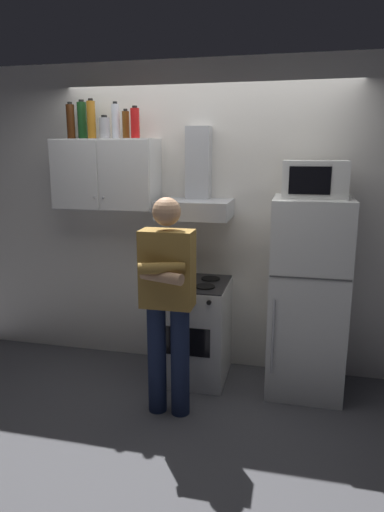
% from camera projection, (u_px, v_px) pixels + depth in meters
% --- Properties ---
extents(ground_plane, '(7.00, 7.00, 0.00)m').
position_uv_depth(ground_plane, '(192.00, 390.00, 3.79)').
color(ground_plane, '#4C4C51').
extents(back_wall_tiled, '(4.80, 0.10, 2.70)m').
position_uv_depth(back_wall_tiled, '(207.00, 220.00, 4.06)').
color(back_wall_tiled, silver).
rests_on(back_wall_tiled, ground_plane).
extents(upper_cabinet, '(0.90, 0.37, 0.60)m').
position_uv_depth(upper_cabinet, '(107.00, 174.00, 3.94)').
color(upper_cabinet, silver).
extents(stove_oven, '(0.60, 0.62, 0.87)m').
position_uv_depth(stove_oven, '(193.00, 330.00, 3.94)').
color(stove_oven, silver).
rests_on(stove_oven, ground_plane).
extents(range_hood, '(0.60, 0.44, 0.75)m').
position_uv_depth(range_hood, '(196.00, 194.00, 3.80)').
color(range_hood, '#B7BABF').
extents(refrigerator, '(0.60, 0.62, 1.60)m').
position_uv_depth(refrigerator, '(308.00, 297.00, 3.65)').
color(refrigerator, white).
rests_on(refrigerator, ground_plane).
extents(microwave, '(0.48, 0.37, 0.28)m').
position_uv_depth(microwave, '(315.00, 179.00, 3.46)').
color(microwave, silver).
rests_on(microwave, refrigerator).
extents(person_standing, '(0.38, 0.33, 1.64)m').
position_uv_depth(person_standing, '(167.00, 300.00, 3.27)').
color(person_standing, '#192342').
rests_on(person_standing, ground_plane).
extents(bottle_rum_dark, '(0.07, 0.07, 0.31)m').
position_uv_depth(bottle_rum_dark, '(71.00, 121.00, 3.90)').
color(bottle_rum_dark, '#47230F').
rests_on(bottle_rum_dark, upper_cabinet).
extents(bottle_liquor_amber, '(0.07, 0.07, 0.33)m').
position_uv_depth(bottle_liquor_amber, '(91.00, 120.00, 3.84)').
color(bottle_liquor_amber, '#B7721E').
rests_on(bottle_liquor_amber, upper_cabinet).
extents(bottle_soda_red, '(0.07, 0.07, 0.26)m').
position_uv_depth(bottle_soda_red, '(135.00, 123.00, 3.76)').
color(bottle_soda_red, red).
rests_on(bottle_soda_red, upper_cabinet).
extents(bottle_canister_steel, '(0.09, 0.09, 0.19)m').
position_uv_depth(bottle_canister_steel, '(105.00, 128.00, 3.82)').
color(bottle_canister_steel, '#B2B5BA').
rests_on(bottle_canister_steel, upper_cabinet).
extents(bottle_wine_green, '(0.08, 0.08, 0.33)m').
position_uv_depth(bottle_wine_green, '(82.00, 120.00, 3.91)').
color(bottle_wine_green, '#19471E').
rests_on(bottle_wine_green, upper_cabinet).
extents(bottle_vodka_clear, '(0.06, 0.06, 0.30)m').
position_uv_depth(bottle_vodka_clear, '(116.00, 121.00, 3.82)').
color(bottle_vodka_clear, silver).
rests_on(bottle_vodka_clear, upper_cabinet).
extents(bottle_beer_brown, '(0.06, 0.06, 0.24)m').
position_uv_depth(bottle_beer_brown, '(126.00, 125.00, 3.84)').
color(bottle_beer_brown, brown).
rests_on(bottle_beer_brown, upper_cabinet).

